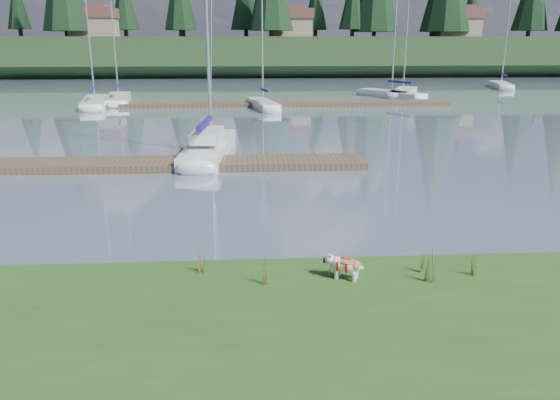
{
  "coord_description": "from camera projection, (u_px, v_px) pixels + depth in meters",
  "views": [
    {
      "loc": [
        -0.71,
        -12.42,
        4.89
      ],
      "look_at": [
        0.03,
        -0.5,
        1.38
      ],
      "focal_mm": 35.0,
      "sensor_mm": 36.0,
      "label": 1
    }
  ],
  "objects": [
    {
      "name": "mud_lip",
      "position": [
        282.0,
        272.0,
        11.76
      ],
      "size": [
        60.0,
        0.5,
        0.14
      ],
      "primitive_type": "cube",
      "color": "#33281C",
      "rests_on": "ground"
    },
    {
      "name": "sailboat_bg_2",
      "position": [
        261.0,
        103.0,
        40.85
      ],
      "size": [
        2.55,
        6.63,
        9.94
      ],
      "rotation": [
        0.0,
        0.0,
        1.77
      ],
      "color": "white",
      "rests_on": "ground"
    },
    {
      "name": "weed_2",
      "position": [
        431.0,
        266.0,
        10.6
      ],
      "size": [
        0.17,
        0.14,
        0.77
      ],
      "color": "#475B23",
      "rests_on": "bank"
    },
    {
      "name": "dock_near",
      "position": [
        164.0,
        164.0,
        21.65
      ],
      "size": [
        16.0,
        2.0,
        0.3
      ],
      "primitive_type": "cube",
      "color": "#4C3D2C",
      "rests_on": "ground"
    },
    {
      "name": "weed_0",
      "position": [
        265.0,
        272.0,
        10.48
      ],
      "size": [
        0.17,
        0.14,
        0.58
      ],
      "color": "#475B23",
      "rests_on": "bank"
    },
    {
      "name": "dock_far",
      "position": [
        281.0,
        104.0,
        42.11
      ],
      "size": [
        26.0,
        2.2,
        0.3
      ],
      "primitive_type": "cube",
      "color": "#4C3D2C",
      "rests_on": "ground"
    },
    {
      "name": "sailboat_bg_3",
      "position": [
        386.0,
        93.0,
        48.48
      ],
      "size": [
        5.24,
        7.57,
        11.55
      ],
      "rotation": [
        0.0,
        0.0,
        2.09
      ],
      "color": "white",
      "rests_on": "ground"
    },
    {
      "name": "weed_4",
      "position": [
        425.0,
        263.0,
        11.02
      ],
      "size": [
        0.17,
        0.14,
        0.51
      ],
      "color": "#475B23",
      "rests_on": "bank"
    },
    {
      "name": "bank",
      "position": [
        302.0,
        396.0,
        7.52
      ],
      "size": [
        60.0,
        9.0,
        0.35
      ],
      "primitive_type": "cube",
      "color": "#294E1B",
      "rests_on": "ground"
    },
    {
      "name": "weed_1",
      "position": [
        335.0,
        267.0,
        10.89
      ],
      "size": [
        0.17,
        0.14,
        0.45
      ],
      "color": "#475B23",
      "rests_on": "bank"
    },
    {
      "name": "sailboat_bg_5",
      "position": [
        500.0,
        84.0,
        58.0
      ],
      "size": [
        3.2,
        7.4,
        10.47
      ],
      "rotation": [
        0.0,
        0.0,
        1.32
      ],
      "color": "white",
      "rests_on": "ground"
    },
    {
      "name": "ground",
      "position": [
        255.0,
        106.0,
        42.04
      ],
      "size": [
        200.0,
        200.0,
        0.0
      ],
      "primitive_type": "plane",
      "color": "gray",
      "rests_on": "ground"
    },
    {
      "name": "sailboat_bg_1",
      "position": [
        119.0,
        98.0,
        44.7
      ],
      "size": [
        3.09,
        8.57,
        12.49
      ],
      "rotation": [
        0.0,
        0.0,
        1.75
      ],
      "color": "white",
      "rests_on": "ground"
    },
    {
      "name": "house_0",
      "position": [
        93.0,
        22.0,
        76.95
      ],
      "size": [
        6.3,
        5.3,
        4.65
      ],
      "color": "gray",
      "rests_on": "ridge"
    },
    {
      "name": "sailboat_main",
      "position": [
        211.0,
        143.0,
        24.56
      ],
      "size": [
        2.23,
        8.28,
        11.84
      ],
      "rotation": [
        0.0,
        0.0,
        1.49
      ],
      "color": "white",
      "rests_on": "ground"
    },
    {
      "name": "ridge",
      "position": [
        250.0,
        56.0,
        82.5
      ],
      "size": [
        200.0,
        20.0,
        5.0
      ],
      "primitive_type": "cube",
      "color": "black",
      "rests_on": "ground"
    },
    {
      "name": "weed_5",
      "position": [
        478.0,
        265.0,
        10.87
      ],
      "size": [
        0.17,
        0.14,
        0.54
      ],
      "color": "#475B23",
      "rests_on": "bank"
    },
    {
      "name": "house_2",
      "position": [
        456.0,
        22.0,
        79.11
      ],
      "size": [
        6.3,
        5.3,
        4.65
      ],
      "color": "gray",
      "rests_on": "ridge"
    },
    {
      "name": "weed_3",
      "position": [
        201.0,
        262.0,
        11.0
      ],
      "size": [
        0.17,
        0.14,
        0.57
      ],
      "color": "#475B23",
      "rests_on": "bank"
    },
    {
      "name": "sailboat_bg_4",
      "position": [
        404.0,
        91.0,
        50.27
      ],
      "size": [
        4.74,
        7.92,
        11.77
      ],
      "rotation": [
        0.0,
        0.0,
        1.14
      ],
      "color": "white",
      "rests_on": "ground"
    },
    {
      "name": "house_1",
      "position": [
        290.0,
        22.0,
        79.59
      ],
      "size": [
        6.3,
        5.3,
        4.65
      ],
      "color": "gray",
      "rests_on": "ridge"
    },
    {
      "name": "sailboat_bg_0",
      "position": [
        96.0,
        101.0,
        42.29
      ],
      "size": [
        3.23,
        8.6,
        12.18
      ],
      "rotation": [
        0.0,
        0.0,
        1.76
      ],
      "color": "white",
      "rests_on": "ground"
    },
    {
      "name": "bulldog",
      "position": [
        345.0,
        265.0,
        10.73
      ],
      "size": [
        0.79,
        0.53,
        0.47
      ],
      "rotation": [
        0.0,
        0.0,
        2.74
      ],
      "color": "silver",
      "rests_on": "bank"
    }
  ]
}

